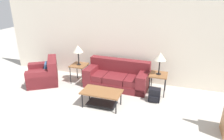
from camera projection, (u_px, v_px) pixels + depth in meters
The scene contains 9 objects.
wall_back at pixel (132, 43), 6.33m from camera, with size 9.13×0.06×2.60m.
couch at pixel (117, 77), 6.29m from camera, with size 1.98×0.93×0.82m.
armchair at pixel (44, 74), 6.55m from camera, with size 1.36×1.40×0.80m.
coffee_table at pixel (102, 95), 5.16m from camera, with size 1.03×0.56×0.44m.
side_table_left at pixel (79, 66), 6.50m from camera, with size 0.50×0.54×0.61m.
side_table_right at pixel (158, 76), 5.76m from camera, with size 0.50×0.54×0.61m.
table_lamp_left at pixel (78, 49), 6.28m from camera, with size 0.33×0.33×0.64m.
table_lamp_right at pixel (160, 57), 5.54m from camera, with size 0.33×0.33×0.64m.
backpack at pixel (154, 95), 5.45m from camera, with size 0.31×0.30×0.37m.
Camera 1 is at (1.35, -2.11, 2.82)m, focal length 32.00 mm.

